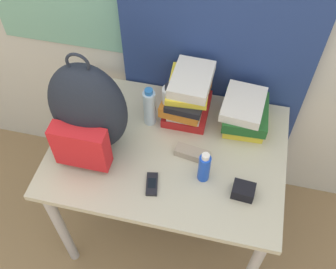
% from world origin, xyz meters
% --- Properties ---
extents(curtain_blue, '(0.90, 0.04, 2.50)m').
position_xyz_m(curtain_blue, '(0.13, 0.78, 1.25)').
color(curtain_blue, navy).
rests_on(curtain_blue, ground_plane).
extents(desk, '(1.06, 0.75, 0.76)m').
position_xyz_m(desk, '(0.00, 0.38, 0.66)').
color(desk, '#B7B299').
rests_on(desk, ground_plane).
extents(backpack, '(0.33, 0.28, 0.52)m').
position_xyz_m(backpack, '(-0.33, 0.32, 0.99)').
color(backpack, '#1E232D').
rests_on(backpack, desk).
extents(book_stack_left, '(0.22, 0.29, 0.25)m').
position_xyz_m(book_stack_left, '(0.04, 0.61, 0.89)').
color(book_stack_left, red).
rests_on(book_stack_left, desk).
extents(book_stack_center, '(0.22, 0.25, 0.16)m').
position_xyz_m(book_stack_center, '(0.31, 0.60, 0.84)').
color(book_stack_center, yellow).
rests_on(book_stack_center, desk).
extents(water_bottle, '(0.06, 0.06, 0.21)m').
position_xyz_m(water_bottle, '(-0.12, 0.51, 0.87)').
color(water_bottle, silver).
rests_on(water_bottle, desk).
extents(sports_bottle, '(0.07, 0.07, 0.24)m').
position_xyz_m(sports_bottle, '(-0.03, 0.54, 0.88)').
color(sports_bottle, white).
rests_on(sports_bottle, desk).
extents(sunscreen_bottle, '(0.05, 0.05, 0.17)m').
position_xyz_m(sunscreen_bottle, '(0.18, 0.26, 0.84)').
color(sunscreen_bottle, blue).
rests_on(sunscreen_bottle, desk).
extents(cell_phone, '(0.07, 0.11, 0.02)m').
position_xyz_m(cell_phone, '(-0.02, 0.17, 0.77)').
color(cell_phone, black).
rests_on(cell_phone, desk).
extents(sunglasses_case, '(0.16, 0.08, 0.04)m').
position_xyz_m(sunglasses_case, '(0.11, 0.36, 0.78)').
color(sunglasses_case, gray).
rests_on(sunglasses_case, desk).
extents(camera_pouch, '(0.10, 0.08, 0.05)m').
position_xyz_m(camera_pouch, '(0.36, 0.22, 0.79)').
color(camera_pouch, black).
rests_on(camera_pouch, desk).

